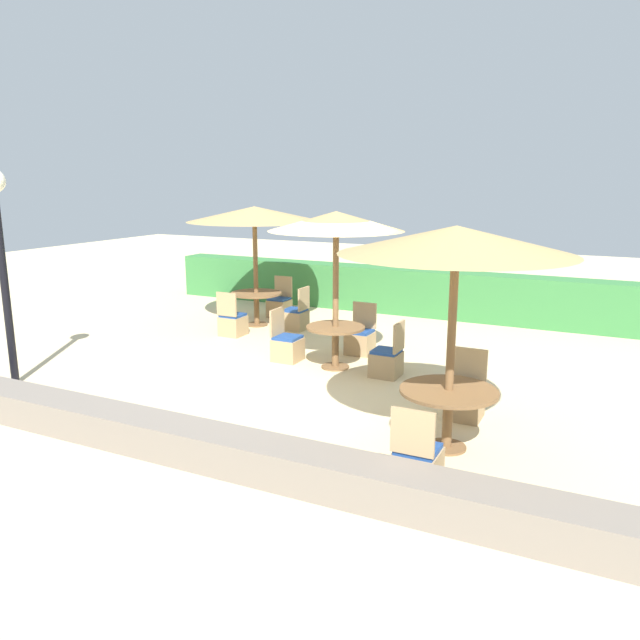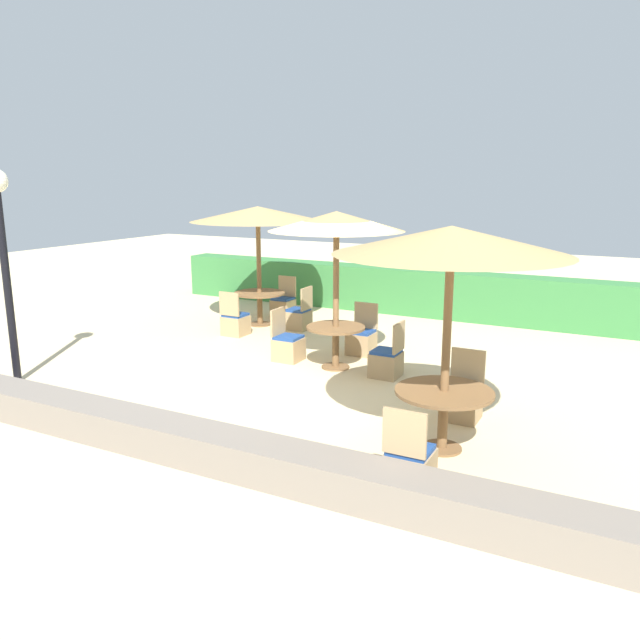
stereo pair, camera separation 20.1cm
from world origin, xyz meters
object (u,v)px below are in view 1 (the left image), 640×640
round_table_front_right (448,401)px  patio_chair_center_north (360,340)px  patio_chair_center_east (387,361)px  patio_chair_back_left_south (233,323)px  patio_chair_front_right_north (465,399)px  round_table_back_left (256,299)px  parasol_center (336,222)px  parasol_back_left (254,214)px  round_table_center (335,336)px  patio_chair_back_left_north (280,306)px  patio_chair_back_left_east (296,317)px  parasol_front_right (456,241)px  patio_chair_front_right_south (417,464)px  patio_chair_center_west (287,346)px

round_table_front_right → patio_chair_center_north: size_ratio=1.25×
patio_chair_center_east → patio_chair_back_left_south: (-3.80, 1.16, 0.00)m
patio_chair_front_right_north → round_table_back_left: (-5.42, 3.41, 0.32)m
parasol_center → parasol_back_left: bearing=143.9°
parasol_center → patio_chair_center_north: parasol_center is taller
patio_chair_center_east → parasol_back_left: bearing=60.7°
round_table_center → patio_chair_back_left_north: (-2.87, 3.09, -0.30)m
round_table_center → patio_chair_back_left_east: 2.89m
round_table_center → parasol_front_right: bearing=-42.7°
patio_chair_front_right_south → patio_chair_center_west: bearing=135.2°
round_table_front_right → patio_chair_front_right_south: patio_chair_front_right_south is taller
parasol_back_left → patio_chair_front_right_north: bearing=-32.1°
patio_chair_front_right_south → patio_chair_back_left_north: (-5.42, 6.56, 0.00)m
patio_chair_front_right_south → parasol_back_left: (-5.43, 5.58, 2.16)m
parasol_back_left → patio_chair_center_east: bearing=-29.3°
round_table_center → round_table_back_left: bearing=143.9°
parasol_front_right → patio_chair_front_right_north: (-0.04, 1.07, -2.23)m
parasol_front_right → round_table_center: size_ratio=2.69×
round_table_center → patio_chair_center_north: (0.04, 1.01, -0.30)m
parasol_back_left → patio_chair_back_left_north: (0.02, 0.99, -2.16)m
patio_chair_front_right_north → patio_chair_back_left_east: size_ratio=1.00×
patio_chair_center_east → patio_chair_back_left_north: size_ratio=1.00×
patio_chair_front_right_north → patio_chair_center_east: size_ratio=1.00×
parasol_center → round_table_back_left: parasol_center is taller
parasol_center → patio_chair_back_left_north: size_ratio=2.86×
patio_chair_front_right_south → round_table_back_left: patio_chair_front_right_south is taller
patio_chair_front_right_north → parasol_back_left: 6.76m
patio_chair_back_left_east → patio_chair_back_left_north: bearing=45.0°
patio_chair_front_right_south → parasol_center: 4.84m
patio_chair_center_east → patio_chair_center_west: size_ratio=1.00×
patio_chair_front_right_north → patio_chair_front_right_south: (0.01, -2.17, 0.00)m
patio_chair_center_west → round_table_front_right: bearing=55.9°
patio_chair_front_right_south → parasol_center: bearing=126.3°
patio_chair_center_north → round_table_back_left: 3.14m
round_table_center → round_table_front_right: bearing=-42.7°
round_table_back_left → patio_chair_back_left_north: (0.02, 0.99, -0.32)m
parasol_center → patio_chair_back_left_south: 3.77m
round_table_front_right → patio_chair_back_left_north: (-5.44, 5.47, -0.34)m
patio_chair_front_right_north → round_table_center: patio_chair_front_right_north is taller
patio_chair_back_left_south → patio_chair_center_east: bearing=-16.9°
patio_chair_front_right_north → patio_chair_back_left_south: bearing=-24.1°
parasol_front_right → patio_chair_center_north: 4.78m
patio_chair_back_left_south → patio_chair_front_right_north: bearing=-24.1°
patio_chair_back_left_south → parasol_front_right: bearing=-32.7°
parasol_center → patio_chair_center_west: (-0.96, 0.01, -2.21)m
patio_chair_front_right_south → parasol_center: size_ratio=0.35×
patio_chair_back_left_north → parasol_back_left: bearing=89.0°
patio_chair_center_north → parasol_back_left: parasol_back_left is taller
patio_chair_center_east → parasol_back_left: size_ratio=0.32×
parasol_center → patio_chair_center_east: bearing=-3.4°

